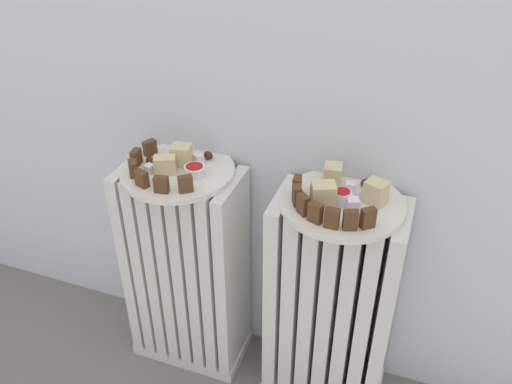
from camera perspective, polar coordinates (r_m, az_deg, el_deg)
radiator_left at (r=1.35m, az=-7.45°, el=-8.43°), size 0.29×0.16×0.56m
radiator_right at (r=1.26m, az=8.08°, el=-12.22°), size 0.29×0.16×0.56m
plate_left at (r=1.17m, az=-8.45°, el=2.25°), size 0.25×0.25×0.01m
plate_right at (r=1.07m, az=9.28°, el=-1.21°), size 0.25×0.25×0.01m
dark_cake_slice_left_0 at (r=1.23m, az=-11.39°, el=4.71°), size 0.03×0.03×0.04m
dark_cake_slice_left_1 at (r=1.20m, az=-12.81°, el=3.69°), size 0.02×0.03×0.04m
dark_cake_slice_left_2 at (r=1.15m, az=-13.16°, el=2.49°), size 0.03×0.03×0.04m
dark_cake_slice_left_3 at (r=1.11m, az=-12.24°, el=1.41°), size 0.03×0.03×0.04m
dark_cake_slice_left_4 at (r=1.09m, az=-10.20°, el=0.80°), size 0.03×0.02×0.04m
dark_cake_slice_left_5 at (r=1.08m, az=-7.63°, el=0.87°), size 0.03×0.03×0.04m
marble_cake_slice_left_0 at (r=1.18m, az=-8.05°, el=3.98°), size 0.05×0.04×0.05m
marble_cake_slice_left_1 at (r=1.15m, az=-9.79°, el=2.91°), size 0.05×0.05×0.04m
turkish_delight_left_0 at (r=1.19m, az=-6.30°, el=3.69°), size 0.03×0.03×0.02m
turkish_delight_left_1 at (r=1.16m, az=-11.43°, el=2.49°), size 0.02×0.02×0.02m
medjool_date_left_0 at (r=1.20m, az=-11.41°, el=3.33°), size 0.03×0.03×0.02m
medjool_date_left_1 at (r=1.20m, az=-5.18°, el=3.98°), size 0.03×0.03×0.02m
medjool_date_left_2 at (r=1.20m, az=-9.98°, el=3.64°), size 0.03×0.02×0.01m
jam_bowl_left at (r=1.14m, az=-6.65°, el=2.38°), size 0.05×0.05×0.02m
dark_cake_slice_right_0 at (r=1.06m, az=4.44°, el=0.65°), size 0.02×0.03×0.04m
dark_cake_slice_right_1 at (r=1.04m, az=4.44°, el=-0.35°), size 0.03×0.03×0.04m
dark_cake_slice_right_2 at (r=1.01m, az=5.12°, el=-1.37°), size 0.03×0.03×0.04m
dark_cake_slice_right_3 at (r=0.99m, az=6.43°, el=-2.24°), size 0.03×0.02×0.04m
dark_cake_slice_right_4 at (r=0.98m, az=8.20°, el=-2.82°), size 0.03×0.02×0.04m
dark_cake_slice_right_5 at (r=0.98m, az=10.17°, el=-3.01°), size 0.03×0.02×0.04m
dark_cake_slice_right_6 at (r=0.99m, az=12.01°, el=-2.78°), size 0.03×0.03×0.04m
marble_cake_slice_right_0 at (r=1.10m, az=8.29°, el=1.81°), size 0.04×0.05×0.05m
marble_cake_slice_right_1 at (r=1.03m, az=7.27°, el=-0.33°), size 0.06×0.05×0.05m
marble_cake_slice_right_2 at (r=1.06m, az=12.82°, el=-0.04°), size 0.05×0.05×0.05m
turkish_delight_right_0 at (r=1.04m, az=10.43°, el=-1.29°), size 0.03×0.03×0.02m
turkish_delight_right_1 at (r=1.09m, az=10.15°, el=0.55°), size 0.02×0.02×0.02m
medjool_date_right_0 at (r=1.12m, az=11.78°, el=1.00°), size 0.03×0.03×0.02m
medjool_date_right_1 at (r=1.08m, az=6.55°, el=0.49°), size 0.03×0.03×0.02m
jam_bowl_right at (r=1.05m, az=9.27°, el=-0.44°), size 0.04×0.04×0.03m
fork at (r=1.07m, az=10.36°, el=-0.89°), size 0.06×0.08×0.00m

